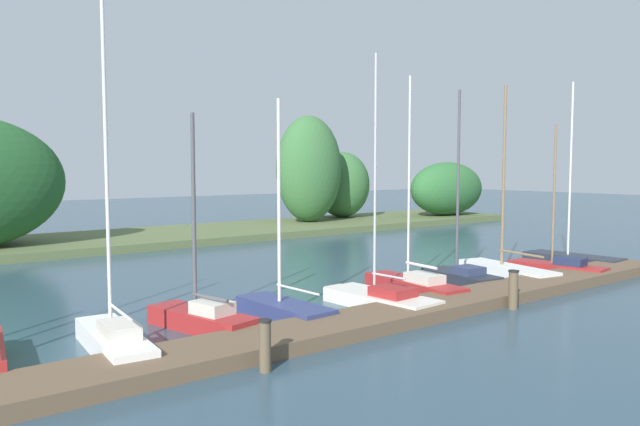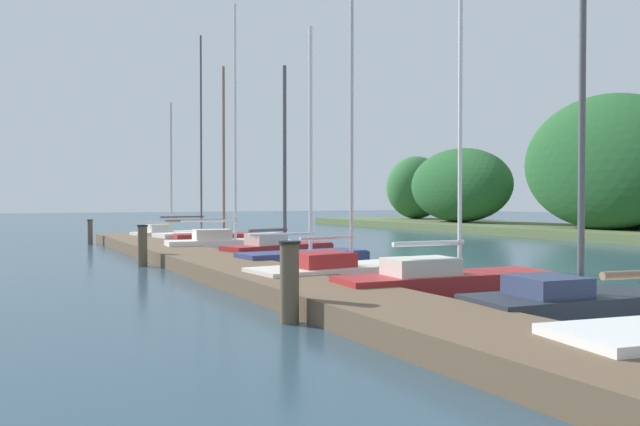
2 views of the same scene
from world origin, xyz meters
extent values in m
cube|color=brown|center=(0.00, 13.84, 0.17)|extent=(29.20, 1.80, 0.35)
cube|color=#56663D|center=(0.00, 34.83, 0.20)|extent=(59.04, 8.00, 0.40)
ellipsoid|color=#386B38|center=(18.08, 36.80, 2.81)|extent=(4.17, 3.82, 4.82)
ellipsoid|color=#386B38|center=(13.93, 35.36, 3.99)|extent=(4.73, 3.81, 7.18)
ellipsoid|color=#2D6633|center=(25.69, 33.32, 2.44)|extent=(7.13, 3.63, 4.09)
cube|color=white|center=(-6.16, 15.59, 0.25)|extent=(1.24, 3.76, 0.50)
cube|color=white|center=(-6.02, 17.24, 0.22)|extent=(0.59, 0.96, 0.42)
cube|color=beige|center=(-6.20, 15.13, 0.66)|extent=(0.79, 1.16, 0.32)
cylinder|color=silver|center=(-6.13, 15.86, 4.16)|extent=(0.08, 0.08, 7.32)
cylinder|color=silver|center=(-6.20, 15.06, 1.08)|extent=(0.22, 1.78, 0.06)
cube|color=maroon|center=(-3.70, 16.22, 0.24)|extent=(1.71, 3.42, 0.49)
cube|color=maroon|center=(-4.05, 17.66, 0.22)|extent=(0.71, 0.92, 0.41)
cube|color=beige|center=(-3.60, 15.83, 0.64)|extent=(0.94, 1.13, 0.32)
cylinder|color=#4C4C51|center=(-3.76, 16.46, 3.00)|extent=(0.11, 0.11, 5.04)
cylinder|color=#4C4C51|center=(-3.62, 15.90, 0.89)|extent=(0.39, 1.28, 0.09)
cube|color=navy|center=(-1.39, 15.85, 0.23)|extent=(1.27, 3.25, 0.46)
cube|color=navy|center=(-1.48, 17.28, 0.21)|extent=(0.64, 0.83, 0.39)
cylinder|color=silver|center=(-1.41, 16.09, 3.23)|extent=(0.09, 0.09, 5.54)
cylinder|color=silver|center=(-1.36, 15.30, 0.91)|extent=(0.17, 1.75, 0.06)
cube|color=silver|center=(1.61, 15.21, 0.21)|extent=(1.56, 3.77, 0.42)
cube|color=silver|center=(1.50, 16.86, 0.19)|extent=(0.78, 0.97, 0.36)
cube|color=maroon|center=(1.65, 14.75, 0.56)|extent=(1.05, 1.17, 0.28)
cylinder|color=#B7B7BC|center=(1.59, 15.48, 3.94)|extent=(0.07, 0.07, 7.03)
cylinder|color=#B7B7BC|center=(1.63, 14.92, 0.99)|extent=(0.15, 1.26, 0.06)
cube|color=maroon|center=(3.87, 16.03, 0.22)|extent=(1.34, 4.05, 0.45)
cube|color=maroon|center=(4.01, 17.81, 0.20)|extent=(0.64, 1.04, 0.38)
cube|color=beige|center=(3.83, 15.53, 0.59)|extent=(0.86, 1.25, 0.29)
cylinder|color=silver|center=(3.89, 16.32, 3.78)|extent=(0.07, 0.07, 6.66)
cylinder|color=silver|center=(3.84, 15.69, 0.98)|extent=(0.20, 1.41, 0.09)
cube|color=#232833|center=(6.39, 16.15, 0.21)|extent=(1.53, 3.06, 0.41)
cube|color=#232833|center=(6.55, 17.46, 0.18)|extent=(0.73, 0.81, 0.35)
cube|color=#2D3856|center=(6.34, 15.78, 0.54)|extent=(0.98, 0.98, 0.27)
cylinder|color=#4C4C51|center=(6.41, 16.36, 3.63)|extent=(0.10, 0.10, 6.45)
cube|color=white|center=(8.73, 15.86, 0.23)|extent=(1.82, 4.23, 0.45)
cube|color=white|center=(9.04, 17.67, 0.20)|extent=(0.80, 1.11, 0.39)
cylinder|color=#7F6647|center=(8.79, 16.16, 3.82)|extent=(0.11, 0.11, 6.73)
cylinder|color=#7F6647|center=(8.63, 15.23, 0.99)|extent=(0.43, 2.08, 0.08)
cube|color=maroon|center=(10.76, 14.99, 0.22)|extent=(1.45, 3.57, 0.43)
cube|color=maroon|center=(10.54, 16.53, 0.20)|extent=(0.65, 0.93, 0.37)
cube|color=#1E2847|center=(10.82, 14.56, 0.58)|extent=(0.87, 1.13, 0.28)
cylinder|color=#7F6647|center=(10.73, 15.25, 3.11)|extent=(0.09, 0.09, 5.36)
cube|color=#232833|center=(13.66, 15.99, 0.20)|extent=(1.61, 3.96, 0.40)
cube|color=#232833|center=(13.54, 17.73, 0.18)|extent=(0.80, 1.02, 0.34)
cylinder|color=silver|center=(13.64, 16.28, 4.06)|extent=(0.09, 0.09, 7.33)
cylinder|color=brown|center=(-4.12, 12.57, 0.52)|extent=(0.24, 0.24, 1.04)
cylinder|color=black|center=(-4.12, 12.57, 1.06)|extent=(0.28, 0.28, 0.04)
cylinder|color=brown|center=(4.55, 12.72, 0.56)|extent=(0.27, 0.27, 1.11)
cylinder|color=black|center=(4.55, 12.72, 1.13)|extent=(0.31, 0.31, 0.04)
camera|label=1|loc=(-10.59, 2.35, 4.18)|focal=34.02mm
camera|label=2|loc=(12.52, 8.99, 1.72)|focal=35.46mm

